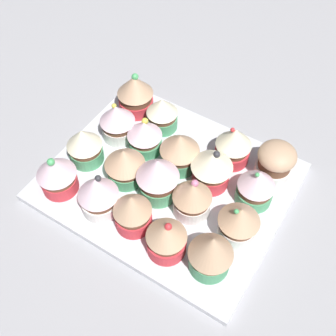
# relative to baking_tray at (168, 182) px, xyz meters

# --- Properties ---
(ground_plane) EXTENTS (1.80, 1.80, 0.03)m
(ground_plane) POSITION_rel_baking_tray_xyz_m (0.00, 0.00, -0.02)
(ground_plane) COLOR #9E9EA3
(baking_tray) EXTENTS (0.30, 0.36, 0.01)m
(baking_tray) POSITION_rel_baking_tray_xyz_m (0.00, 0.00, 0.00)
(baking_tray) COLOR silver
(baking_tray) RESTS_ON ground_plane
(cupcake_0) EXTENTS (0.06, 0.06, 0.08)m
(cupcake_0) POSITION_rel_baking_tray_xyz_m (-0.10, -0.13, 0.04)
(cupcake_0) COLOR #D1333D
(cupcake_0) RESTS_ON baking_tray
(cupcake_1) EXTENTS (0.06, 0.06, 0.07)m
(cupcake_1) POSITION_rel_baking_tray_xyz_m (-0.03, -0.12, 0.04)
(cupcake_1) COLOR white
(cupcake_1) RESTS_ON baking_tray
(cupcake_2) EXTENTS (0.06, 0.06, 0.07)m
(cupcake_2) POSITION_rel_baking_tray_xyz_m (0.03, -0.13, 0.04)
(cupcake_2) COLOR #4C9E6B
(cupcake_2) RESTS_ON baking_tray
(cupcake_3) EXTENTS (0.06, 0.06, 0.07)m
(cupcake_3) POSITION_rel_baking_tray_xyz_m (0.10, -0.13, 0.04)
(cupcake_3) COLOR #D1333D
(cupcake_3) RESTS_ON baking_tray
(cupcake_4) EXTENTS (0.05, 0.05, 0.06)m
(cupcake_4) POSITION_rel_baking_tray_xyz_m (-0.09, -0.07, 0.04)
(cupcake_4) COLOR #4C9E6B
(cupcake_4) RESTS_ON baking_tray
(cupcake_5) EXTENTS (0.06, 0.06, 0.07)m
(cupcake_5) POSITION_rel_baking_tray_xyz_m (-0.03, -0.07, 0.04)
(cupcake_5) COLOR #4C9E6B
(cupcake_5) RESTS_ON baking_tray
(cupcake_6) EXTENTS (0.06, 0.06, 0.06)m
(cupcake_6) POSITION_rel_baking_tray_xyz_m (0.03, -0.06, 0.04)
(cupcake_6) COLOR #4C9E6B
(cupcake_6) RESTS_ON baking_tray
(cupcake_7) EXTENTS (0.06, 0.06, 0.08)m
(cupcake_7) POSITION_rel_baking_tray_xyz_m (0.10, -0.06, 0.04)
(cupcake_7) COLOR white
(cupcake_7) RESTS_ON baking_tray
(cupcake_8) EXTENTS (0.06, 0.06, 0.07)m
(cupcake_8) POSITION_rel_baking_tray_xyz_m (-0.03, -0.00, 0.04)
(cupcake_8) COLOR #4C9E6B
(cupcake_8) RESTS_ON baking_tray
(cupcake_9) EXTENTS (0.06, 0.06, 0.08)m
(cupcake_9) POSITION_rel_baking_tray_xyz_m (0.03, -0.00, 0.05)
(cupcake_9) COLOR #4C9E6B
(cupcake_9) RESTS_ON baking_tray
(cupcake_10) EXTENTS (0.06, 0.06, 0.07)m
(cupcake_10) POSITION_rel_baking_tray_xyz_m (0.09, -0.00, 0.04)
(cupcake_10) COLOR #D1333D
(cupcake_10) RESTS_ON baking_tray
(cupcake_11) EXTENTS (0.06, 0.06, 0.07)m
(cupcake_11) POSITION_rel_baking_tray_xyz_m (-0.09, 0.07, 0.04)
(cupcake_11) COLOR #D1333D
(cupcake_11) RESTS_ON baking_tray
(cupcake_12) EXTENTS (0.06, 0.06, 0.07)m
(cupcake_12) POSITION_rel_baking_tray_xyz_m (-0.03, 0.06, 0.04)
(cupcake_12) COLOR #D1333D
(cupcake_12) RESTS_ON baking_tray
(cupcake_13) EXTENTS (0.06, 0.06, 0.07)m
(cupcake_13) POSITION_rel_baking_tray_xyz_m (0.03, 0.06, 0.04)
(cupcake_13) COLOR white
(cupcake_13) RESTS_ON baking_tray
(cupcake_14) EXTENTS (0.06, 0.06, 0.07)m
(cupcake_14) POSITION_rel_baking_tray_xyz_m (0.10, 0.06, 0.04)
(cupcake_14) COLOR #D1333D
(cupcake_14) RESTS_ON baking_tray
(cupcake_15) EXTENTS (0.06, 0.06, 0.07)m
(cupcake_15) POSITION_rel_baking_tray_xyz_m (-0.10, 0.13, 0.04)
(cupcake_15) COLOR white
(cupcake_15) RESTS_ON baking_tray
(cupcake_16) EXTENTS (0.06, 0.06, 0.07)m
(cupcake_16) POSITION_rel_baking_tray_xyz_m (-0.04, 0.13, 0.04)
(cupcake_16) COLOR #4C9E6B
(cupcake_16) RESTS_ON baking_tray
(cupcake_17) EXTENTS (0.06, 0.06, 0.07)m
(cupcake_17) POSITION_rel_baking_tray_xyz_m (0.03, 0.13, 0.04)
(cupcake_17) COLOR white
(cupcake_17) RESTS_ON baking_tray
(cupcake_18) EXTENTS (0.06, 0.06, 0.08)m
(cupcake_18) POSITION_rel_baking_tray_xyz_m (0.09, 0.12, 0.05)
(cupcake_18) COLOR #4C9E6B
(cupcake_18) RESTS_ON baking_tray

